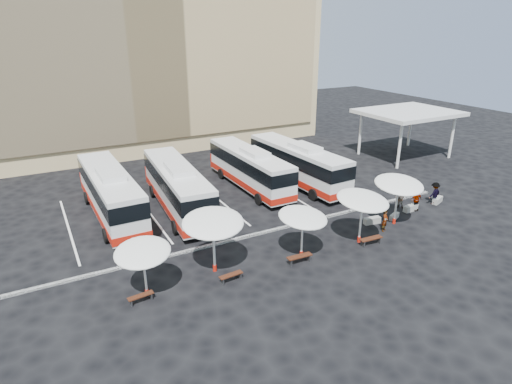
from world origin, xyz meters
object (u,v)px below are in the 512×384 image
bus_0 (110,192)px  sunshade_3 (363,200)px  conc_bench_0 (372,220)px  passenger_3 (435,193)px  sunshade_0 (143,252)px  sunshade_1 (213,223)px  wood_bench_3 (371,240)px  sunshade_2 (303,217)px  conc_bench_3 (438,200)px  passenger_1 (400,198)px  wood_bench_2 (299,257)px  bus_3 (297,163)px  sunshade_4 (399,185)px  passenger_0 (385,220)px  bus_2 (249,167)px  bus_1 (177,186)px  passenger_2 (416,200)px  conc_bench_2 (411,208)px  wood_bench_1 (231,276)px  wood_bench_0 (141,297)px

bus_0 → sunshade_3: 18.81m
conc_bench_0 → passenger_3: size_ratio=0.69×
sunshade_0 → sunshade_1: 4.37m
sunshade_0 → wood_bench_3: size_ratio=2.35×
sunshade_2 → passenger_3: (14.66, 2.01, -1.82)m
conc_bench_3 → passenger_1: bearing=167.0°
sunshade_0 → wood_bench_2: (9.35, -1.16, -2.29)m
conc_bench_0 → bus_3: bearing=90.6°
sunshade_0 → sunshade_4: (18.87, 0.24, 0.45)m
sunshade_2 → passenger_0: bearing=1.8°
sunshade_0 → bus_2: bearing=43.7°
wood_bench_3 → conc_bench_0: 3.49m
sunshade_2 → wood_bench_3: sunshade_2 is taller
conc_bench_0 → passenger_3: (7.19, 0.45, 0.70)m
sunshade_2 → wood_bench_2: 2.52m
sunshade_1 → passenger_3: 20.44m
bus_3 → wood_bench_2: bearing=-125.8°
bus_1 → conc_bench_3: 21.72m
sunshade_2 → passenger_2: sunshade_2 is taller
bus_2 → wood_bench_2: bearing=-105.2°
bus_3 → conc_bench_3: 12.54m
bus_0 → passenger_0: bus_0 is taller
bus_2 → conc_bench_2: 14.23m
bus_2 → sunshade_0: bus_2 is taller
conc_bench_0 → sunshade_3: bearing=-147.6°
bus_2 → sunshade_2: size_ratio=2.94×
passenger_2 → sunshade_2: bearing=-168.5°
sunshade_0 → wood_bench_1: 5.33m
wood_bench_1 → bus_0: bearing=108.4°
wood_bench_3 → bus_0: bearing=137.8°
wood_bench_0 → wood_bench_2: size_ratio=0.85×
conc_bench_0 → passenger_0: bearing=-93.5°
wood_bench_1 → wood_bench_2: wood_bench_2 is taller
wood_bench_2 → conc_bench_0: size_ratio=1.29×
sunshade_0 → sunshade_1: sunshade_1 is taller
bus_2 → wood_bench_0: bearing=-136.7°
wood_bench_0 → sunshade_4: bearing=2.2°
passenger_2 → bus_0: bearing=157.6°
conc_bench_0 → passenger_2: passenger_2 is taller
conc_bench_0 → passenger_1: size_ratio=0.82×
wood_bench_2 → bus_2: bearing=75.4°
sunshade_2 → passenger_2: 12.52m
sunshade_4 → passenger_3: bearing=12.3°
sunshade_0 → conc_bench_2: size_ratio=3.01×
sunshade_0 → sunshade_2: sunshade_2 is taller
sunshade_3 → passenger_2: sunshade_3 is taller
sunshade_2 → passenger_1: (11.61, 2.83, -1.97)m
conc_bench_3 → sunshade_1: bearing=-177.3°
sunshade_2 → wood_bench_3: 5.65m
sunshade_4 → sunshade_0: bearing=-179.3°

